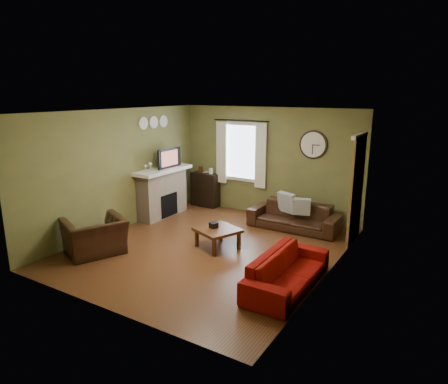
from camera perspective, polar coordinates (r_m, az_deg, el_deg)
The scene contains 31 objects.
floor at distance 7.80m, azimuth -2.18°, elevation -8.02°, with size 4.60×5.20×0.00m, color #573019.
ceiling at distance 7.23m, azimuth -2.38°, elevation 11.42°, with size 4.60×5.20×0.00m, color white.
wall_left at distance 8.87m, azimuth -14.76°, elevation 3.01°, with size 0.00×5.20×2.60m, color olive.
wall_right at distance 6.46m, azimuth 14.97°, elevation -1.09°, with size 0.00×5.20×2.60m, color olive.
wall_back at distance 9.64m, azimuth 6.35°, elevation 4.25°, with size 4.60×0.00×2.60m, color olive.
wall_front at distance 5.52m, azimuth -17.46°, elevation -3.86°, with size 4.60×0.00×2.60m, color olive.
fireplace at distance 9.71m, azimuth -8.79°, elevation -0.27°, with size 0.40×1.40×1.10m, color tan.
firebox at distance 9.66m, azimuth -7.88°, elevation -1.86°, with size 0.04×0.60×0.55m, color black.
mantel at distance 9.56m, azimuth -8.79°, elevation 3.13°, with size 0.58×1.60×0.08m, color white.
tv at distance 9.63m, azimuth -8.17°, elevation 4.51°, with size 0.60×0.08×0.35m, color black.
tv_screen at distance 9.57m, azimuth -7.81°, elevation 4.81°, with size 0.02×0.62×0.36m, color #994C3F.
medallion_left at distance 9.30m, azimuth -11.46°, elevation 9.61°, with size 0.28×0.28×0.03m, color white.
medallion_mid at distance 9.56m, azimuth -10.02°, elevation 9.79°, with size 0.28×0.28×0.03m, color white.
medallion_right at distance 9.82m, azimuth -8.66°, elevation 9.96°, with size 0.28×0.28×0.03m, color white.
window_pane at distance 9.90m, azimuth 2.65°, elevation 5.76°, with size 1.00×0.02×1.30m, color silver, non-canonical shape.
curtain_rod at distance 9.73m, azimuth 2.41°, elevation 10.18°, with size 0.03×0.03×1.50m, color black.
curtain_left at distance 10.10m, azimuth -0.37°, elevation 5.66°, with size 0.28×0.04×1.55m, color white.
curtain_right at distance 9.57m, azimuth 5.25°, elevation 5.12°, with size 0.28×0.04×1.55m, color white.
wall_clock at distance 9.11m, azimuth 12.61°, elevation 6.61°, with size 0.64×0.06×0.64m, color white, non-canonical shape.
door at distance 8.27m, azimuth 18.39°, elevation 0.18°, with size 0.05×0.90×2.10m, color brown.
bookshelf at distance 10.49m, azimuth -2.69°, elevation 0.35°, with size 0.74×0.32×0.88m, color black, non-canonical shape.
book at distance 10.51m, azimuth -2.77°, elevation 3.28°, with size 0.18×0.25×0.02m, color #4C2814.
sofa_brown at distance 8.90m, azimuth 9.99°, elevation -3.43°, with size 1.97×0.77×0.58m, color black.
pillow_left at distance 8.71m, azimuth 11.05°, elevation -2.06°, with size 0.37×0.11×0.37m, color #98A2A7.
pillow_right at distance 8.97m, azimuth 9.00°, elevation -1.50°, with size 0.44×0.13×0.44m, color #98A2A7.
sofa_red at distance 6.32m, azimuth 9.05°, elevation -11.05°, with size 1.87×0.73×0.55m, color #7D0905.
armchair at distance 7.80m, azimuth -17.94°, elevation -6.06°, with size 1.05×0.91×0.68m, color black.
coffee_table at distance 7.76m, azimuth -0.91°, elevation -6.59°, with size 0.73×0.73×0.39m, color #4C2814, non-canonical shape.
tissue_box at distance 7.74m, azimuth -1.49°, elevation -5.05°, with size 0.14×0.14×0.11m, color black.
wine_glass_a at distance 9.08m, azimuth -11.17°, elevation 3.28°, with size 0.06×0.06×0.18m, color white, non-canonical shape.
wine_glass_b at distance 9.21m, azimuth -10.45°, elevation 3.53°, with size 0.07×0.07×0.20m, color white, non-canonical shape.
Camera 1 is at (4.02, -6.00, 2.95)m, focal length 32.00 mm.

